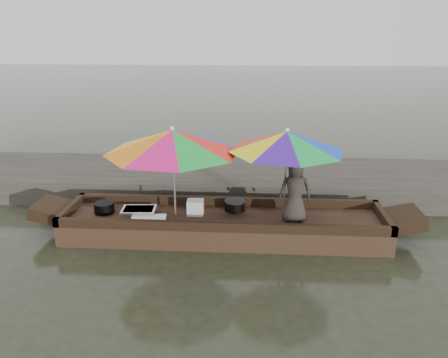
# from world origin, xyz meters

# --- Properties ---
(water) EXTENTS (80.00, 80.00, 0.00)m
(water) POSITION_xyz_m (0.00, 0.00, 0.00)
(water) COLOR black
(water) RESTS_ON ground
(dock) EXTENTS (22.00, 2.20, 0.50)m
(dock) POSITION_xyz_m (0.00, 2.20, 0.25)
(dock) COLOR #2D2B26
(dock) RESTS_ON ground
(boat_hull) EXTENTS (5.42, 1.20, 0.35)m
(boat_hull) POSITION_xyz_m (0.00, 0.00, 0.17)
(boat_hull) COLOR black
(boat_hull) RESTS_ON water
(cooking_pot) EXTENTS (0.35, 0.35, 0.18)m
(cooking_pot) POSITION_xyz_m (-2.08, 0.06, 0.44)
(cooking_pot) COLOR black
(cooking_pot) RESTS_ON boat_hull
(tray_crayfish) EXTENTS (0.60, 0.44, 0.09)m
(tray_crayfish) POSITION_xyz_m (-1.47, 0.06, 0.39)
(tray_crayfish) COLOR silver
(tray_crayfish) RESTS_ON boat_hull
(tray_scallop) EXTENTS (0.62, 0.48, 0.06)m
(tray_scallop) POSITION_xyz_m (-1.22, -0.29, 0.38)
(tray_scallop) COLOR silver
(tray_scallop) RESTS_ON boat_hull
(charcoal_grill) EXTENTS (0.35, 0.35, 0.17)m
(charcoal_grill) POSITION_xyz_m (0.18, 0.31, 0.43)
(charcoal_grill) COLOR black
(charcoal_grill) RESTS_ON boat_hull
(supply_bag) EXTENTS (0.29, 0.23, 0.26)m
(supply_bag) POSITION_xyz_m (-0.49, 0.09, 0.48)
(supply_bag) COLOR silver
(supply_bag) RESTS_ON boat_hull
(vendor) EXTENTS (0.54, 0.36, 1.08)m
(vendor) POSITION_xyz_m (1.17, -0.10, 0.89)
(vendor) COLOR #2D2823
(vendor) RESTS_ON boat_hull
(umbrella_bow) EXTENTS (2.73, 2.73, 1.55)m
(umbrella_bow) POSITION_xyz_m (-0.82, 0.00, 1.12)
(umbrella_bow) COLOR #0C39D8
(umbrella_bow) RESTS_ON boat_hull
(umbrella_stern) EXTENTS (2.13, 2.13, 1.55)m
(umbrella_stern) POSITION_xyz_m (1.00, 0.00, 1.12)
(umbrella_stern) COLOR #E51487
(umbrella_stern) RESTS_ON boat_hull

